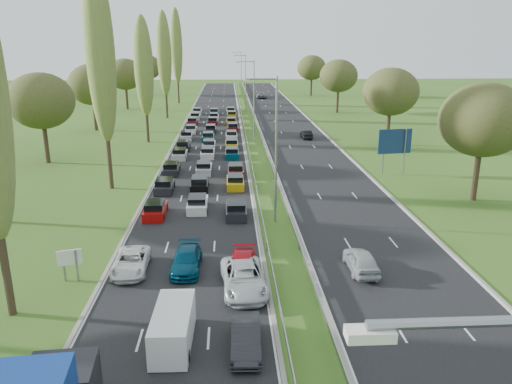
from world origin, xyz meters
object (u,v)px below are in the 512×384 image
object	(u,v)px
near_car_2	(131,262)
info_sign	(70,261)
white_van_rear	(173,325)
direction_sign	(395,143)

from	to	relation	value
near_car_2	info_sign	distance (m)	3.80
white_van_rear	direction_sign	bearing A→B (deg)	57.77
white_van_rear	info_sign	world-z (taller)	info_sign
near_car_2	direction_sign	distance (m)	34.95
near_car_2	white_van_rear	size ratio (longest dim) A/B	1.01
info_sign	direction_sign	distance (m)	38.30
white_van_rear	direction_sign	xyz separation A→B (m)	(21.62, 32.33, 2.61)
info_sign	direction_sign	xyz separation A→B (m)	(28.80, 25.16, 2.20)
near_car_2	white_van_rear	bearing A→B (deg)	-67.82
near_car_2	direction_sign	world-z (taller)	direction_sign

